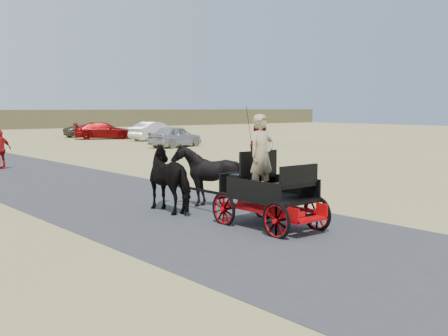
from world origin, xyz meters
TOP-DOWN VIEW (x-y plane):
  - ground at (0.00, 0.00)m, footprint 140.00×140.00m
  - road at (0.00, 0.00)m, footprint 6.00×140.00m
  - carriage at (0.63, -2.12)m, footprint 1.30×2.40m
  - horse_left at (0.08, 0.88)m, footprint 0.91×2.01m
  - horse_right at (1.18, 0.88)m, footprint 1.37×1.54m
  - driver_man at (0.43, -2.07)m, footprint 0.66×0.43m
  - passenger_woman at (0.93, -1.52)m, footprint 0.77×0.60m
  - pedestrian at (-0.16, 13.86)m, footprint 1.09×0.70m
  - car_a at (13.50, 20.57)m, footprint 4.56×2.84m
  - car_b at (16.68, 28.20)m, footprint 4.82×2.64m
  - car_c at (14.27, 32.53)m, footprint 5.33×3.94m
  - car_d at (14.64, 36.47)m, footprint 4.41×2.56m

SIDE VIEW (x-z plane):
  - ground at x=0.00m, z-range 0.00..0.00m
  - road at x=0.00m, z-range 0.00..0.01m
  - carriage at x=0.63m, z-range 0.00..0.72m
  - car_d at x=14.64m, z-range 0.00..1.15m
  - car_c at x=14.27m, z-range 0.00..1.44m
  - car_a at x=13.50m, z-range 0.00..1.45m
  - car_b at x=16.68m, z-range 0.00..1.51m
  - horse_left at x=0.08m, z-range 0.00..1.70m
  - horse_right at x=1.18m, z-range 0.00..1.70m
  - pedestrian at x=-0.16m, z-range 0.00..1.73m
  - passenger_woman at x=0.93m, z-range 0.72..2.30m
  - driver_man at x=0.43m, z-range 0.72..2.52m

